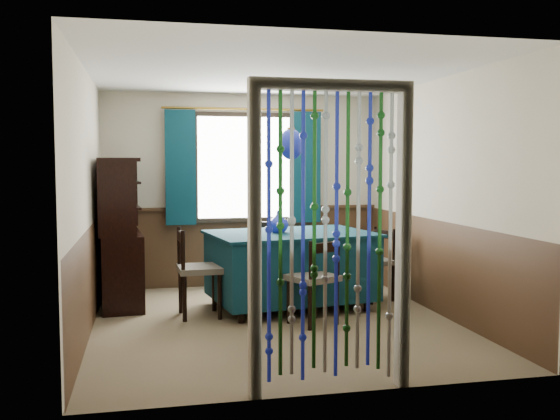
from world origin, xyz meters
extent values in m
plane|color=brown|center=(0.00, 0.00, 0.00)|extent=(4.00, 4.00, 0.00)
plane|color=silver|center=(0.00, 0.00, 2.50)|extent=(4.00, 4.00, 0.00)
plane|color=beige|center=(0.00, 2.00, 1.25)|extent=(3.60, 0.00, 3.60)
plane|color=beige|center=(0.00, -2.00, 1.25)|extent=(3.60, 0.00, 3.60)
plane|color=beige|center=(-1.80, 0.00, 1.25)|extent=(0.00, 4.00, 4.00)
plane|color=beige|center=(1.80, 0.00, 1.25)|extent=(0.00, 4.00, 4.00)
plane|color=#412A18|center=(0.00, 1.99, 0.50)|extent=(3.60, 0.00, 3.60)
plane|color=#412A18|center=(0.00, -1.99, 0.50)|extent=(3.60, 0.00, 3.60)
plane|color=#412A18|center=(-1.79, 0.00, 0.50)|extent=(0.00, 4.00, 4.00)
plane|color=#412A18|center=(1.79, 0.00, 0.50)|extent=(0.00, 4.00, 4.00)
cube|color=black|center=(0.00, 1.95, 1.55)|extent=(1.32, 0.12, 1.42)
cube|color=#0B2F3C|center=(0.31, 0.59, 0.47)|extent=(1.84, 1.39, 0.69)
cube|color=#0B2F3C|center=(0.31, 0.59, 0.83)|extent=(1.91, 1.46, 0.03)
cylinder|color=black|center=(-0.33, 0.05, 0.07)|extent=(0.07, 0.07, 0.14)
cylinder|color=black|center=(1.08, 0.26, 0.07)|extent=(0.07, 0.07, 0.14)
cylinder|color=black|center=(-0.47, 0.92, 0.07)|extent=(0.07, 0.07, 0.14)
cylinder|color=black|center=(0.95, 1.14, 0.07)|extent=(0.07, 0.07, 0.14)
cylinder|color=black|center=(0.27, -0.37, 0.22)|extent=(0.04, 0.04, 0.44)
cylinder|color=black|center=(0.59, -0.22, 0.22)|extent=(0.04, 0.04, 0.44)
cylinder|color=black|center=(0.13, -0.07, 0.22)|extent=(0.04, 0.04, 0.44)
cylinder|color=black|center=(0.45, 0.08, 0.22)|extent=(0.04, 0.04, 0.44)
cube|color=#5B5549|center=(0.36, -0.14, 0.47)|extent=(0.56, 0.55, 0.06)
cube|color=black|center=(0.43, -0.30, 0.79)|extent=(0.35, 0.19, 0.10)
cylinder|color=black|center=(0.28, -0.37, 0.65)|extent=(0.04, 0.04, 0.43)
cylinder|color=black|center=(0.59, -0.23, 0.65)|extent=(0.04, 0.04, 0.43)
cylinder|color=black|center=(0.45, 1.50, 0.23)|extent=(0.04, 0.04, 0.46)
cylinder|color=black|center=(0.09, 1.55, 0.23)|extent=(0.04, 0.04, 0.46)
cylinder|color=black|center=(0.40, 1.16, 0.23)|extent=(0.04, 0.04, 0.46)
cylinder|color=black|center=(0.04, 1.21, 0.23)|extent=(0.04, 0.04, 0.46)
cube|color=#5B5549|center=(0.24, 1.35, 0.49)|extent=(0.50, 0.49, 0.06)
cube|color=black|center=(0.27, 1.54, 0.82)|extent=(0.39, 0.09, 0.10)
cylinder|color=black|center=(0.45, 1.51, 0.68)|extent=(0.04, 0.04, 0.45)
cylinder|color=black|center=(0.09, 1.56, 0.68)|extent=(0.04, 0.04, 0.45)
cylinder|color=black|center=(-0.90, 0.60, 0.24)|extent=(0.05, 0.05, 0.47)
cylinder|color=black|center=(-0.89, 0.22, 0.24)|extent=(0.05, 0.05, 0.47)
cylinder|color=black|center=(-0.55, 0.61, 0.24)|extent=(0.05, 0.05, 0.47)
cylinder|color=black|center=(-0.53, 0.23, 0.24)|extent=(0.05, 0.05, 0.47)
cube|color=#5B5549|center=(-0.72, 0.42, 0.50)|extent=(0.46, 0.48, 0.06)
cube|color=black|center=(-0.91, 0.41, 0.85)|extent=(0.06, 0.40, 0.10)
cylinder|color=black|center=(-0.91, 0.60, 0.70)|extent=(0.04, 0.04, 0.46)
cylinder|color=black|center=(-0.90, 0.22, 0.70)|extent=(0.04, 0.04, 0.46)
cylinder|color=black|center=(1.54, 0.65, 0.21)|extent=(0.04, 0.04, 0.43)
cylinder|color=black|center=(1.43, 0.97, 0.21)|extent=(0.04, 0.04, 0.43)
cylinder|color=black|center=(1.24, 0.54, 0.21)|extent=(0.04, 0.04, 0.43)
cylinder|color=black|center=(1.13, 0.86, 0.21)|extent=(0.04, 0.04, 0.43)
cube|color=#5B5549|center=(1.34, 0.76, 0.46)|extent=(0.52, 0.53, 0.06)
cube|color=black|center=(1.50, 0.81, 0.77)|extent=(0.16, 0.35, 0.10)
cylinder|color=black|center=(1.55, 0.65, 0.64)|extent=(0.04, 0.04, 0.42)
cylinder|color=black|center=(1.44, 0.97, 0.64)|extent=(0.04, 0.04, 0.42)
cube|color=black|center=(-1.55, 1.20, 0.42)|extent=(0.55, 1.31, 0.83)
cube|color=black|center=(-1.55, 0.59, 1.25)|extent=(0.39, 0.08, 0.83)
cube|color=black|center=(-1.55, 1.81, 1.25)|extent=(0.39, 0.08, 0.83)
cube|color=black|center=(-1.55, 1.20, 1.64)|extent=(0.50, 1.30, 0.04)
cube|color=black|center=(-1.75, 1.20, 1.25)|extent=(0.14, 1.25, 0.83)
cube|color=black|center=(-1.52, 1.20, 1.13)|extent=(0.44, 1.22, 0.02)
cube|color=black|center=(-1.52, 1.20, 1.40)|extent=(0.44, 1.22, 0.02)
cylinder|color=olive|center=(0.31, 0.59, 2.16)|extent=(0.01, 0.01, 0.69)
ellipsoid|color=#162399|center=(0.31, 0.59, 1.81)|extent=(0.27, 0.27, 0.34)
cylinder|color=olive|center=(0.31, 0.59, 1.98)|extent=(0.08, 0.08, 0.03)
imported|color=#162399|center=(0.17, 0.60, 0.95)|extent=(0.23, 0.23, 0.22)
imported|color=beige|center=(-1.50, 1.01, 1.17)|extent=(0.29, 0.29, 0.05)
imported|color=beige|center=(-1.50, 1.44, 0.92)|extent=(0.21, 0.21, 0.18)
camera|label=1|loc=(-1.26, -6.07, 1.61)|focal=40.00mm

